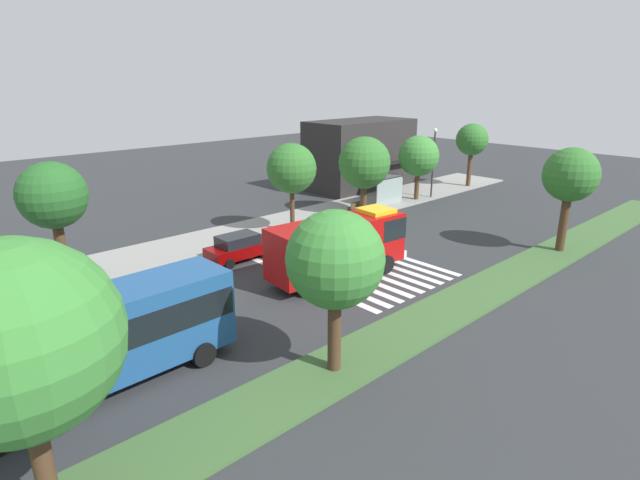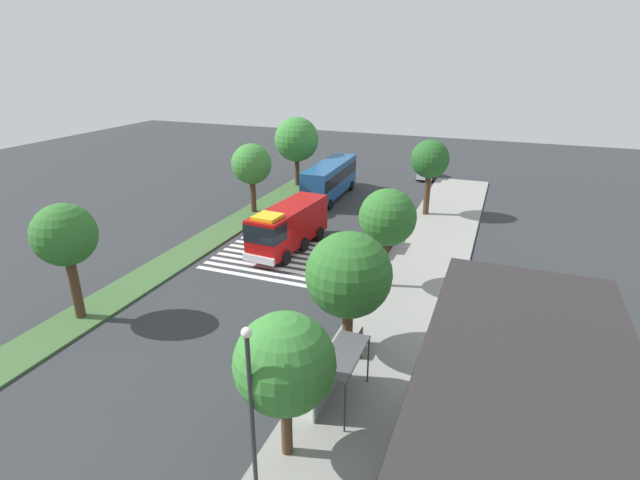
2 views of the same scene
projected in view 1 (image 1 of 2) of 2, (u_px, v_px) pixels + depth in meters
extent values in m
plane|color=#2D3033|center=(364.00, 259.00, 32.34)|extent=(120.00, 120.00, 0.00)
cube|color=gray|center=(273.00, 227.00, 38.87)|extent=(60.00, 5.88, 0.14)
cube|color=#3D6033|center=(475.00, 295.00, 26.78)|extent=(60.00, 3.00, 0.14)
cube|color=silver|center=(303.00, 280.00, 28.99)|extent=(0.45, 11.61, 0.01)
cube|color=silver|center=(314.00, 276.00, 29.57)|extent=(0.45, 11.61, 0.01)
cube|color=silver|center=(325.00, 272.00, 30.15)|extent=(0.45, 11.61, 0.01)
cube|color=silver|center=(336.00, 268.00, 30.73)|extent=(0.45, 11.61, 0.01)
cube|color=silver|center=(346.00, 265.00, 31.32)|extent=(0.45, 11.61, 0.01)
cube|color=silver|center=(356.00, 261.00, 31.90)|extent=(0.45, 11.61, 0.01)
cube|color=silver|center=(366.00, 258.00, 32.48)|extent=(0.45, 11.61, 0.01)
cube|color=silver|center=(375.00, 255.00, 33.06)|extent=(0.45, 11.61, 0.01)
cube|color=silver|center=(384.00, 252.00, 33.65)|extent=(0.45, 11.61, 0.01)
cube|color=#A50C0C|center=(375.00, 235.00, 30.48)|extent=(2.75, 2.74, 2.88)
cube|color=#A50C0C|center=(320.00, 249.00, 28.03)|extent=(6.11, 3.04, 2.89)
cube|color=black|center=(380.00, 225.00, 30.53)|extent=(2.05, 2.70, 1.27)
cube|color=silver|center=(390.00, 249.00, 31.65)|extent=(0.47, 2.53, 0.50)
cube|color=yellow|center=(376.00, 210.00, 30.00)|extent=(1.92, 1.92, 0.24)
cylinder|color=black|center=(358.00, 253.00, 31.73)|extent=(1.12, 0.40, 1.10)
cylinder|color=black|center=(386.00, 264.00, 29.83)|extent=(1.12, 0.40, 1.10)
cylinder|color=black|center=(286.00, 273.00, 28.56)|extent=(1.12, 0.40, 1.10)
cylinder|color=black|center=(312.00, 287.00, 26.67)|extent=(1.12, 0.40, 1.10)
cylinder|color=black|center=(323.00, 263.00, 30.11)|extent=(1.12, 0.40, 1.10)
cylinder|color=black|center=(350.00, 275.00, 28.21)|extent=(1.12, 0.40, 1.10)
cube|color=#720505|center=(241.00, 249.00, 32.05)|extent=(4.48, 1.86, 0.71)
cube|color=black|center=(238.00, 240.00, 31.70)|extent=(2.51, 1.63, 0.64)
cylinder|color=black|center=(252.00, 246.00, 33.75)|extent=(0.64, 0.22, 0.64)
cylinder|color=black|center=(269.00, 253.00, 32.47)|extent=(0.64, 0.22, 0.64)
cylinder|color=black|center=(214.00, 256.00, 31.86)|extent=(0.64, 0.22, 0.64)
cylinder|color=black|center=(230.00, 264.00, 30.57)|extent=(0.64, 0.22, 0.64)
cube|color=navy|center=(92.00, 340.00, 18.19)|extent=(10.68, 2.78, 3.17)
cube|color=black|center=(91.00, 331.00, 18.08)|extent=(10.47, 2.83, 1.14)
cylinder|color=black|center=(204.00, 354.00, 20.28)|extent=(1.01, 0.32, 1.00)
cylinder|color=black|center=(172.00, 332.00, 22.02)|extent=(1.01, 0.32, 1.00)
cube|color=#4C4C51|center=(384.00, 177.00, 45.22)|extent=(3.50, 1.40, 0.12)
cube|color=#8C9E99|center=(390.00, 191.00, 45.14)|extent=(3.50, 0.08, 2.40)
cylinder|color=#333338|center=(366.00, 192.00, 44.95)|extent=(0.08, 0.08, 2.40)
cylinder|color=#333338|center=(390.00, 186.00, 47.15)|extent=(0.08, 0.08, 2.40)
cube|color=#4C3823|center=(356.00, 207.00, 43.05)|extent=(1.60, 0.50, 0.08)
cube|color=#4C3823|center=(358.00, 204.00, 42.81)|extent=(1.60, 0.06, 0.45)
cube|color=black|center=(350.00, 211.00, 42.65)|extent=(0.08, 0.45, 0.37)
cube|color=black|center=(361.00, 208.00, 43.58)|extent=(0.08, 0.45, 0.37)
cylinder|color=#2D2D30|center=(433.00, 165.00, 47.42)|extent=(0.16, 0.16, 6.09)
sphere|color=white|center=(435.00, 130.00, 46.42)|extent=(0.36, 0.36, 0.36)
cube|color=#282626|center=(360.00, 154.00, 52.12)|extent=(11.32, 5.66, 6.92)
cube|color=black|center=(384.00, 165.00, 50.08)|extent=(9.06, 0.80, 0.16)
cylinder|color=#47301E|center=(62.00, 254.00, 26.79)|extent=(0.55, 0.55, 3.99)
sphere|color=#235B23|center=(52.00, 195.00, 25.80)|extent=(3.46, 3.46, 3.46)
cylinder|color=#47301E|center=(292.00, 209.00, 37.16)|extent=(0.35, 0.35, 3.44)
sphere|color=#2D6B28|center=(292.00, 168.00, 36.24)|extent=(3.60, 3.60, 3.60)
cylinder|color=#47301E|center=(364.00, 197.00, 42.30)|extent=(0.54, 0.54, 2.74)
sphere|color=#2D6B28|center=(365.00, 163.00, 41.41)|extent=(4.27, 4.27, 4.27)
cylinder|color=#513823|center=(417.00, 185.00, 47.05)|extent=(0.43, 0.43, 2.75)
sphere|color=#387F33|center=(419.00, 156.00, 46.23)|extent=(3.71, 3.71, 3.71)
cylinder|color=#513823|center=(469.00, 168.00, 52.71)|extent=(0.46, 0.46, 3.68)
sphere|color=#2D6B28|center=(472.00, 139.00, 51.80)|extent=(3.25, 3.25, 3.25)
cylinder|color=#47301E|center=(43.00, 461.00, 12.77)|extent=(0.51, 0.51, 3.47)
sphere|color=#387F33|center=(17.00, 340.00, 11.70)|extent=(4.87, 4.87, 4.87)
cylinder|color=#47301E|center=(334.00, 331.00, 19.49)|extent=(0.53, 0.53, 3.28)
sphere|color=#387F33|center=(335.00, 259.00, 18.58)|extent=(3.71, 3.71, 3.71)
cylinder|color=#47301E|center=(564.00, 222.00, 32.96)|extent=(0.56, 0.56, 3.85)
sphere|color=#2D6B28|center=(571.00, 175.00, 31.99)|extent=(3.44, 3.44, 3.44)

